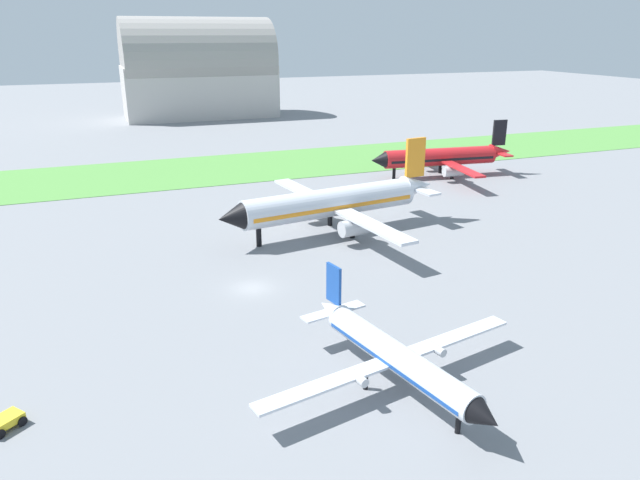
% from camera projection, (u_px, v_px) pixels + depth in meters
% --- Properties ---
extents(ground_plane, '(600.00, 600.00, 0.00)m').
position_uv_depth(ground_plane, '(252.00, 288.00, 64.91)').
color(ground_plane, gray).
extents(grass_taxiway_strip, '(360.00, 28.00, 0.08)m').
position_uv_depth(grass_taxiway_strip, '(174.00, 172.00, 118.14)').
color(grass_taxiway_strip, '#549342').
rests_on(grass_taxiway_strip, ground_plane).
extents(airplane_foreground_turboprop, '(24.59, 21.17, 7.43)m').
position_uv_depth(airplane_foreground_turboprop, '(394.00, 355.00, 46.30)').
color(airplane_foreground_turboprop, silver).
rests_on(airplane_foreground_turboprop, ground_plane).
extents(airplane_midfield_jet, '(34.18, 34.73, 12.29)m').
position_uv_depth(airplane_midfield_jet, '(334.00, 202.00, 81.41)').
color(airplane_midfield_jet, silver).
rests_on(airplane_midfield_jet, ground_plane).
extents(airplane_parked_jet_far, '(29.51, 30.00, 10.61)m').
position_uv_depth(airplane_parked_jet_far, '(442.00, 157.00, 113.81)').
color(airplane_parked_jet_far, red).
rests_on(airplane_parked_jet_far, ground_plane).
extents(baggage_cart_near_gate, '(2.95, 2.85, 0.90)m').
position_uv_depth(baggage_cart_near_gate, '(4.00, 422.00, 41.77)').
color(baggage_cart_near_gate, yellow).
rests_on(baggage_cart_near_gate, ground_plane).
extents(hangar_distant, '(48.26, 25.27, 31.45)m').
position_uv_depth(hangar_distant, '(198.00, 71.00, 191.18)').
color(hangar_distant, '#BCB7B2').
rests_on(hangar_distant, ground_plane).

